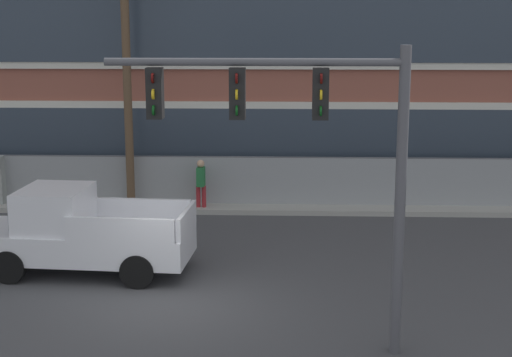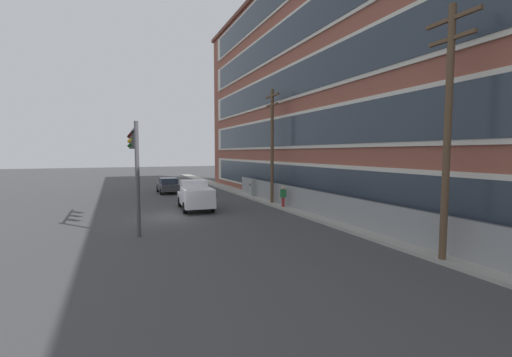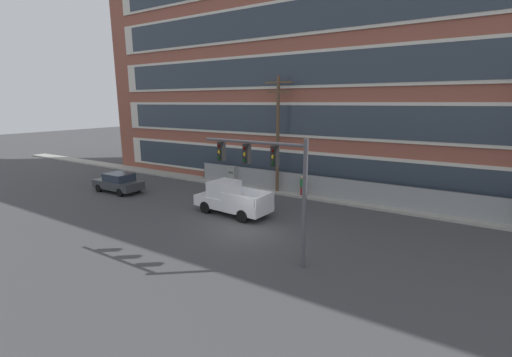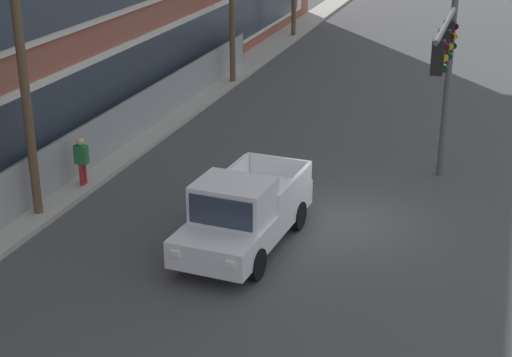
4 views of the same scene
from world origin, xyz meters
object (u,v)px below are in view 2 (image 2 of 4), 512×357
Objects in this scene: pickup_truck_white at (195,196)px; sedan_dark_grey at (168,185)px; traffic_signal_mast at (135,153)px; pedestrian_near_cabinet at (283,196)px; utility_pole_midblock at (448,126)px; utility_pole_near_corner at (272,142)px; electrical_cabinet at (253,188)px.

pickup_truck_white reaches higher than sedan_dark_grey.
pickup_truck_white is at bearing 140.54° from traffic_signal_mast.
pickup_truck_white is at bearing -110.98° from pedestrian_near_cabinet.
pickup_truck_white is 0.56× the size of utility_pole_midblock.
traffic_signal_mast is at bearing -73.94° from pedestrian_near_cabinet.
utility_pole_near_corner reaches higher than electrical_cabinet.
utility_pole_near_corner reaches higher than pedestrian_near_cabinet.
pickup_truck_white is at bearing -90.36° from utility_pole_near_corner.
electrical_cabinet is 6.80m from pedestrian_near_cabinet.
pedestrian_near_cabinet is at bearing -2.75° from electrical_cabinet.
traffic_signal_mast is 1.07× the size of pickup_truck_white.
utility_pole_midblock is at bearing -1.35° from electrical_cabinet.
electrical_cabinet is at bearing 177.25° from pedestrian_near_cabinet.
pickup_truck_white is 17.32m from utility_pole_midblock.
pickup_truck_white reaches higher than electrical_cabinet.
sedan_dark_grey is 2.52× the size of pedestrian_near_cabinet.
sedan_dark_grey is 2.49× the size of electrical_cabinet.
pedestrian_near_cabinet is at bearing 179.36° from utility_pole_midblock.
electrical_cabinet reaches higher than sedan_dark_grey.
utility_pole_midblock reaches higher than electrical_cabinet.
utility_pole_midblock is (26.77, 6.24, 4.35)m from sedan_dark_grey.
traffic_signal_mast is at bearing -39.46° from pickup_truck_white.
sedan_dark_grey is 14.80m from pedestrian_near_cabinet.
utility_pole_near_corner is at bearing 175.86° from pedestrian_near_cabinet.
sedan_dark_grey is at bearing -134.28° from electrical_cabinet.
utility_pole_near_corner is at bearing 178.85° from utility_pole_midblock.
utility_pole_near_corner reaches higher than sedan_dark_grey.
pedestrian_near_cabinet is (-13.42, 0.15, -4.18)m from utility_pole_midblock.
utility_pole_near_corner is (0.04, 6.22, 4.02)m from pickup_truck_white.
traffic_signal_mast is 14.93m from electrical_cabinet.
utility_pole_midblock reaches higher than traffic_signal_mast.
pickup_truck_white is 6.48m from pedestrian_near_cabinet.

